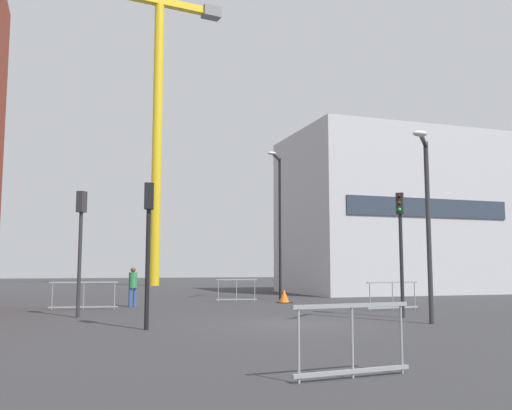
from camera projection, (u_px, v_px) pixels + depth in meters
The scene contains 14 objects.
ground at pixel (292, 324), 16.11m from camera, with size 160.00×160.00×0.00m, color #333335.
office_block at pixel (389, 215), 37.44m from camera, with size 13.01×8.94×10.27m.
construction_crane at pixel (154, 95), 53.30m from camera, with size 17.43×3.30×27.74m.
streetlamp_tall at pixel (279, 214), 28.96m from camera, with size 1.33×1.84×7.32m.
streetlamp_short at pixel (427, 209), 16.37m from camera, with size 1.38×1.47×5.35m.
traffic_light_near at pixel (148, 230), 14.99m from camera, with size 0.29×0.39×3.86m.
traffic_light_far at pixel (401, 233), 18.61m from camera, with size 0.36×0.38×4.08m.
traffic_light_corner at pixel (81, 232), 18.66m from camera, with size 0.36×0.38×4.14m.
pedestrian_walking at pixel (133, 284), 23.51m from camera, with size 0.34×0.34×1.63m.
safety_barrier_rear at pixel (237, 290), 27.16m from camera, with size 1.97×0.32×1.08m.
safety_barrier_mid_span at pixel (352, 339), 8.28m from camera, with size 1.98×0.25×1.08m.
safety_barrier_left_run at pixel (84, 295), 21.90m from camera, with size 2.58×0.37×1.08m.
safety_barrier_front at pixel (393, 295), 21.62m from camera, with size 2.29×0.22×1.08m.
traffic_cone_by_barrier at pixel (284, 296), 26.09m from camera, with size 0.63×0.63×0.63m.
Camera 1 is at (-6.18, -15.21, 1.60)m, focal length 39.63 mm.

